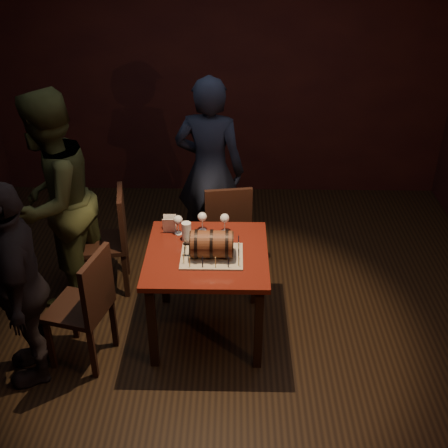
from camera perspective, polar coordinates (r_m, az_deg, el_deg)
The scene contains 16 objects.
room_shell at distance 3.84m, azimuth -1.28°, elevation 5.43°, with size 5.04×5.04×2.80m.
pub_table at distance 4.20m, azimuth -1.73°, elevation -4.15°, with size 0.90×0.90×0.75m.
cake_board at distance 4.09m, azimuth -1.25°, elevation -3.28°, with size 0.45×0.35×0.01m, color #A69B85.
barrel_cake at distance 4.03m, azimuth -1.27°, elevation -2.05°, with size 0.36×0.21×0.21m.
birthday_candles at distance 4.06m, azimuth -1.24°, elevation -2.73°, with size 0.40×0.30×0.09m.
wine_glass_left at distance 4.32m, azimuth -4.69°, elevation 0.33°, with size 0.07×0.07×0.16m.
wine_glass_mid at distance 4.35m, azimuth -2.23°, elevation 0.65°, with size 0.07×0.07×0.16m.
wine_glass_right at distance 4.32m, azimuth 0.07°, elevation 0.51°, with size 0.07×0.07×0.16m.
pint_of_ale at distance 4.26m, azimuth -3.83°, elevation -0.80°, with size 0.07×0.07×0.15m.
menu_card at distance 4.38m, azimuth -5.56°, elevation -0.04°, with size 0.10×0.05×0.13m, color white, non-canonical shape.
chair_back at distance 4.91m, azimuth 0.29°, elevation -0.20°, with size 0.46×0.46×0.93m.
chair_left_rear at distance 4.87m, azimuth -11.31°, elevation -1.16°, with size 0.46×0.46×0.93m.
chair_left_front at distance 4.14m, azimuth -13.71°, elevation -7.79°, with size 0.49×0.49×0.93m.
person_back at distance 5.10m, azimuth -1.46°, elevation 5.45°, with size 0.63×0.42×1.74m, color black.
person_left_rear at distance 4.70m, azimuth -17.00°, elevation 2.21°, with size 0.88×0.69×1.82m, color #343A1D.
person_left_front at distance 4.02m, azimuth -20.03°, elevation -5.80°, with size 0.90×0.38×1.54m, color black.
Camera 1 is at (0.15, -3.48, 3.02)m, focal length 45.00 mm.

